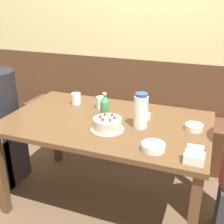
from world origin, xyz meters
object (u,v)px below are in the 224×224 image
bench_seat (136,133)px  water_pitcher (141,111)px  glass_tumbler_short (76,99)px  bowl_rice_small (194,127)px  glass_water_tall (100,103)px  bowl_side_dish (153,147)px  bowl_soup_white (144,116)px  birthday_cake (107,124)px  soju_bottle (105,107)px  napkin_holder (194,157)px

bench_seat → water_pitcher: bearing=-72.9°
water_pitcher → glass_tumbler_short: (-0.62, 0.25, -0.07)m
bowl_rice_small → glass_tumbler_short: (-0.98, 0.16, 0.03)m
bowl_rice_small → glass_water_tall: size_ratio=1.22×
bowl_side_dish → glass_water_tall: 0.75m
bowl_soup_white → glass_water_tall: glass_water_tall is taller
bowl_side_dish → birthday_cake: bearing=155.4°
water_pitcher → soju_bottle: 0.29m
bench_seat → glass_tumbler_short: glass_tumbler_short is taller
bowl_rice_small → glass_tumbler_short: size_ratio=1.27×
bowl_side_dish → glass_tumbler_short: bearing=146.2°
bench_seat → bowl_side_dish: bowl_side_dish is taller
birthday_cake → napkin_holder: 0.63m
water_pitcher → bowl_rice_small: 0.38m
bowl_rice_small → bowl_soup_white: bearing=170.7°
bowl_side_dish → water_pitcher: bearing=119.2°
birthday_cake → soju_bottle: soju_bottle is taller
bowl_soup_white → water_pitcher: bearing=-84.2°
birthday_cake → bowl_side_dish: birthday_cake is taller
soju_bottle → glass_tumbler_short: 0.39m
bench_seat → birthday_cake: 1.11m
bench_seat → napkin_holder: (0.65, -1.19, 0.54)m
water_pitcher → bowl_soup_white: (-0.01, 0.15, -0.10)m
water_pitcher → napkin_holder: water_pitcher is taller
bench_seat → napkin_holder: napkin_holder is taller
bench_seat → glass_water_tall: 0.84m
napkin_holder → bowl_soup_white: bearing=130.4°
napkin_holder → glass_tumbler_short: (-1.02, 0.58, 0.01)m
bench_seat → glass_water_tall: size_ratio=25.74×
birthday_cake → bowl_soup_white: (0.18, 0.26, -0.02)m
soju_bottle → glass_water_tall: (-0.11, 0.18, -0.05)m
soju_bottle → glass_tumbler_short: soju_bottle is taller
glass_tumbler_short → birthday_cake: bearing=-40.3°
bowl_rice_small → glass_water_tall: bearing=169.2°
water_pitcher → napkin_holder: (0.39, -0.33, -0.08)m
birthday_cake → napkin_holder: (0.59, -0.22, -0.00)m
bench_seat → glass_water_tall: glass_water_tall is taller
bench_seat → water_pitcher: 1.09m
soju_bottle → bowl_side_dish: (0.44, -0.32, -0.07)m
glass_water_tall → soju_bottle: bearing=-58.3°
bowl_side_dish → bowl_rice_small: bearing=61.1°
birthday_cake → glass_water_tall: size_ratio=2.35×
bowl_rice_small → soju_bottle: bearing=-176.8°
water_pitcher → bowl_soup_white: 0.18m
napkin_holder → glass_tumbler_short: 1.17m
water_pitcher → bowl_side_dish: bearing=-60.8°
bench_seat → bowl_rice_small: bowl_rice_small is taller
soju_bottle → water_pitcher: bearing=-9.8°
glass_tumbler_short → bench_seat: bearing=59.3°
birthday_cake → bowl_rice_small: bearing=19.8°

